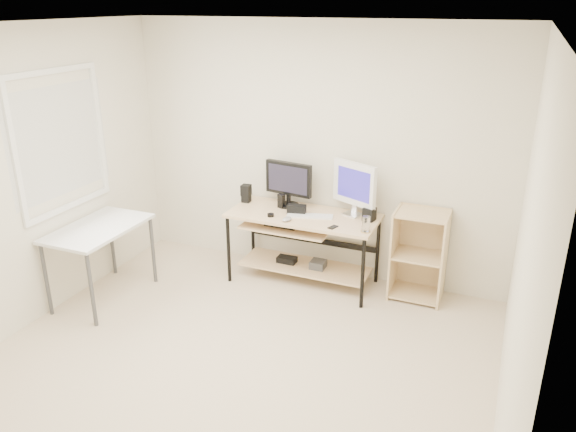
{
  "coord_description": "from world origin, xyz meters",
  "views": [
    {
      "loc": [
        1.86,
        -3.24,
        2.76
      ],
      "look_at": [
        -0.02,
        1.3,
        0.86
      ],
      "focal_mm": 35.0,
      "sensor_mm": 36.0,
      "label": 1
    }
  ],
  "objects_px": {
    "desk": "(301,233)",
    "white_imac": "(354,185)",
    "audio_controller": "(281,201)",
    "side_table": "(99,235)",
    "shelf_unit": "(419,254)",
    "black_monitor": "(289,181)"
  },
  "relations": [
    {
      "from": "white_imac",
      "to": "audio_controller",
      "type": "xyz_separation_m",
      "value": [
        -0.74,
        -0.08,
        -0.24
      ]
    },
    {
      "from": "white_imac",
      "to": "audio_controller",
      "type": "relative_size",
      "value": 3.69
    },
    {
      "from": "side_table",
      "to": "shelf_unit",
      "type": "xyz_separation_m",
      "value": [
        2.83,
        1.22,
        -0.22
      ]
    },
    {
      "from": "side_table",
      "to": "audio_controller",
      "type": "xyz_separation_m",
      "value": [
        1.4,
        1.14,
        0.15
      ]
    },
    {
      "from": "shelf_unit",
      "to": "white_imac",
      "type": "xyz_separation_m",
      "value": [
        -0.69,
        0.01,
        0.61
      ]
    },
    {
      "from": "white_imac",
      "to": "black_monitor",
      "type": "bearing_deg",
      "value": -155.59
    },
    {
      "from": "white_imac",
      "to": "audio_controller",
      "type": "bearing_deg",
      "value": -149.67
    },
    {
      "from": "desk",
      "to": "side_table",
      "type": "relative_size",
      "value": 1.5
    },
    {
      "from": "desk",
      "to": "side_table",
      "type": "distance_m",
      "value": 1.97
    },
    {
      "from": "shelf_unit",
      "to": "white_imac",
      "type": "relative_size",
      "value": 1.66
    },
    {
      "from": "shelf_unit",
      "to": "audio_controller",
      "type": "relative_size",
      "value": 6.15
    },
    {
      "from": "black_monitor",
      "to": "shelf_unit",
      "type": "bearing_deg",
      "value": 7.72
    },
    {
      "from": "desk",
      "to": "white_imac",
      "type": "bearing_deg",
      "value": 18.84
    },
    {
      "from": "side_table",
      "to": "black_monitor",
      "type": "distance_m",
      "value": 1.93
    },
    {
      "from": "black_monitor",
      "to": "white_imac",
      "type": "distance_m",
      "value": 0.7
    },
    {
      "from": "black_monitor",
      "to": "white_imac",
      "type": "relative_size",
      "value": 0.95
    },
    {
      "from": "desk",
      "to": "white_imac",
      "type": "relative_size",
      "value": 2.77
    },
    {
      "from": "shelf_unit",
      "to": "side_table",
      "type": "bearing_deg",
      "value": -156.67
    },
    {
      "from": "audio_controller",
      "to": "black_monitor",
      "type": "bearing_deg",
      "value": 81.07
    },
    {
      "from": "audio_controller",
      "to": "side_table",
      "type": "bearing_deg",
      "value": -118.05
    },
    {
      "from": "shelf_unit",
      "to": "black_monitor",
      "type": "distance_m",
      "value": 1.49
    },
    {
      "from": "audio_controller",
      "to": "white_imac",
      "type": "bearing_deg",
      "value": 29.08
    }
  ]
}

